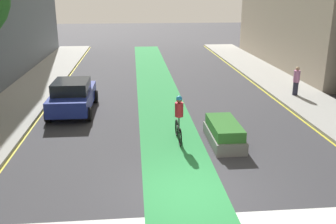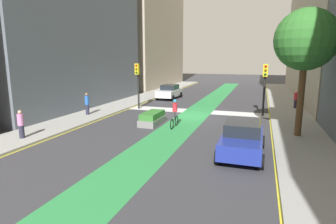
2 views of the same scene
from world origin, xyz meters
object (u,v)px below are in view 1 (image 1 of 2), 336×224
Objects in this scene: cyclist_in_lane at (179,118)px; pedestrian_sidewalk_right_a at (296,81)px; car_blue_left_far at (73,96)px; median_planter at (224,133)px.

cyclist_in_lane is 9.06m from pedestrian_sidewalk_right_a.
cyclist_in_lane is at bearing -141.53° from pedestrian_sidewalk_right_a.
pedestrian_sidewalk_right_a is at bearing 7.07° from car_blue_left_far.
median_planter is at bearing -132.09° from pedestrian_sidewalk_right_a.
pedestrian_sidewalk_right_a is (7.09, 5.64, -0.03)m from cyclist_in_lane.
cyclist_in_lane is at bearing -42.26° from car_blue_left_far.
pedestrian_sidewalk_right_a is at bearing 38.47° from cyclist_in_lane.
cyclist_in_lane is 0.71× the size of median_planter.
car_blue_left_far is 1.62× the size of median_planter.
cyclist_in_lane is 1.83m from median_planter.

